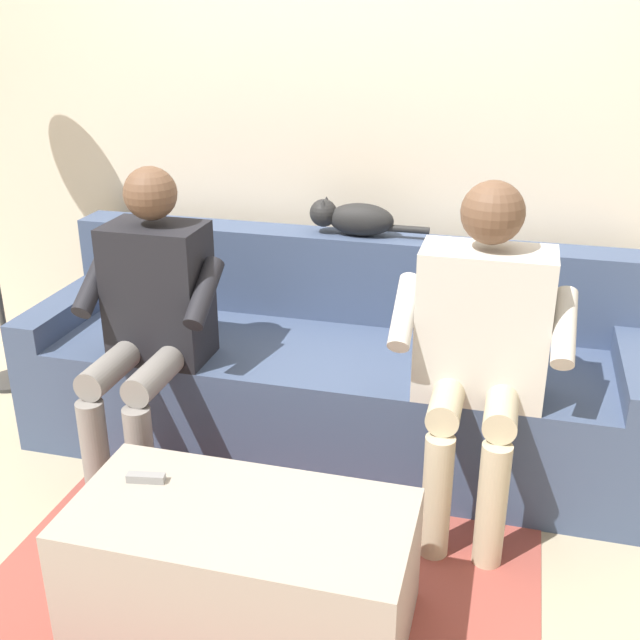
{
  "coord_description": "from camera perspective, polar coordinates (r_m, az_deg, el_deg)",
  "views": [
    {
      "loc": [
        -0.69,
        2.71,
        1.77
      ],
      "look_at": [
        0.0,
        0.08,
        0.63
      ],
      "focal_mm": 43.48,
      "sensor_mm": 36.0,
      "label": 1
    }
  ],
  "objects": [
    {
      "name": "floor_rug",
      "position": [
        2.64,
        -4.57,
        -19.25
      ],
      "size": [
        1.76,
        1.52,
        0.01
      ],
      "primitive_type": "cube",
      "color": "#9E473D",
      "rests_on": "ground"
    },
    {
      "name": "back_wall",
      "position": [
        3.46,
        3.17,
        13.85
      ],
      "size": [
        5.33,
        0.06,
        2.48
      ],
      "primitive_type": "cube",
      "color": "beige",
      "rests_on": "ground"
    },
    {
      "name": "person_right_seated",
      "position": [
        2.97,
        -12.36,
        0.66
      ],
      "size": [
        0.52,
        0.59,
        1.21
      ],
      "color": "black",
      "rests_on": "ground"
    },
    {
      "name": "remote_gray",
      "position": [
        2.46,
        -12.69,
        -11.26
      ],
      "size": [
        0.12,
        0.05,
        0.03
      ],
      "primitive_type": "cube",
      "rotation": [
        0.0,
        0.0,
        0.17
      ],
      "color": "gray",
      "rests_on": "coffee_table"
    },
    {
      "name": "couch",
      "position": [
        3.28,
        1.02,
        -3.93
      ],
      "size": [
        2.49,
        0.82,
        0.83
      ],
      "color": "#3D4C6B",
      "rests_on": "ground"
    },
    {
      "name": "person_left_seated",
      "position": [
        2.68,
        11.78,
        -1.31
      ],
      "size": [
        0.6,
        0.5,
        1.23
      ],
      "color": "beige",
      "rests_on": "ground"
    },
    {
      "name": "coffee_table",
      "position": [
        2.42,
        -5.75,
        -17.69
      ],
      "size": [
        1.0,
        0.5,
        0.4
      ],
      "color": "#A89E8E",
      "rests_on": "ground"
    },
    {
      "name": "cat_on_backrest",
      "position": [
        3.3,
        2.41,
        7.52
      ],
      "size": [
        0.51,
        0.13,
        0.15
      ],
      "color": "black",
      "rests_on": "couch"
    },
    {
      "name": "ground_plane",
      "position": [
        2.83,
        -2.77,
        -15.92
      ],
      "size": [
        8.0,
        8.0,
        0.0
      ],
      "primitive_type": "plane",
      "color": "tan"
    }
  ]
}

